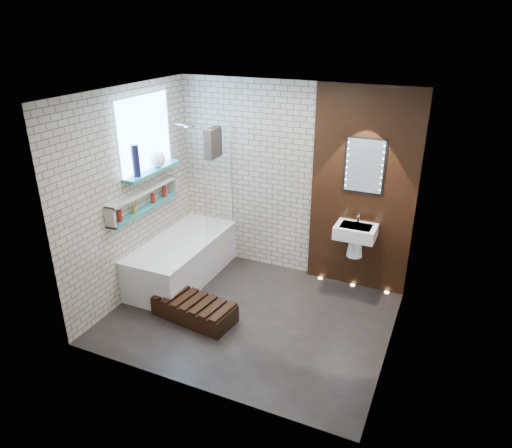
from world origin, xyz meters
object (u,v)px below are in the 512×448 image
at_px(bath_screen, 219,184).
at_px(led_mirror, 365,166).
at_px(walnut_step, 194,310).
at_px(washbasin, 355,236).
at_px(bathtub, 182,259).

xyz_separation_m(bath_screen, led_mirror, (1.82, 0.34, 0.37)).
bearing_deg(walnut_step, washbasin, 41.56).
relative_size(bath_screen, led_mirror, 2.00).
xyz_separation_m(bath_screen, washbasin, (1.82, 0.18, -0.49)).
xyz_separation_m(bath_screen, walnut_step, (0.27, -1.19, -1.17)).
bearing_deg(led_mirror, bathtub, -160.22).
xyz_separation_m(bathtub, walnut_step, (0.62, -0.75, -0.18)).
bearing_deg(led_mirror, bath_screen, -169.34).
height_order(bath_screen, walnut_step, bath_screen).
xyz_separation_m(washbasin, walnut_step, (-1.55, -1.37, -0.68)).
relative_size(bathtub, washbasin, 3.00).
xyz_separation_m(led_mirror, walnut_step, (-1.55, -1.53, -1.54)).
bearing_deg(walnut_step, bathtub, 129.80).
bearing_deg(washbasin, bathtub, -163.99).
height_order(washbasin, led_mirror, led_mirror).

